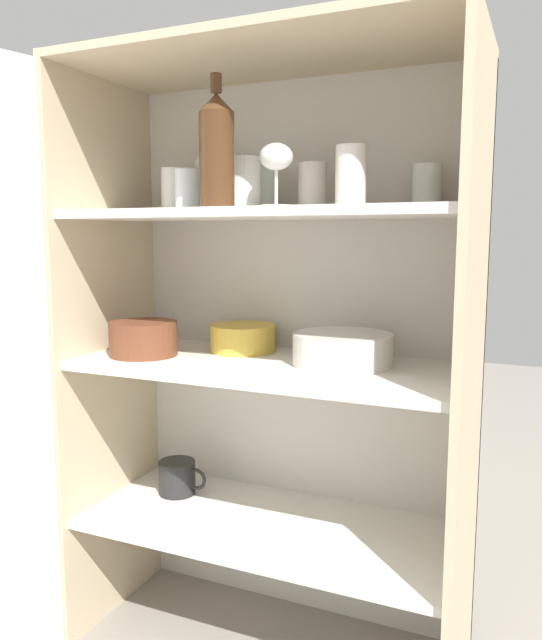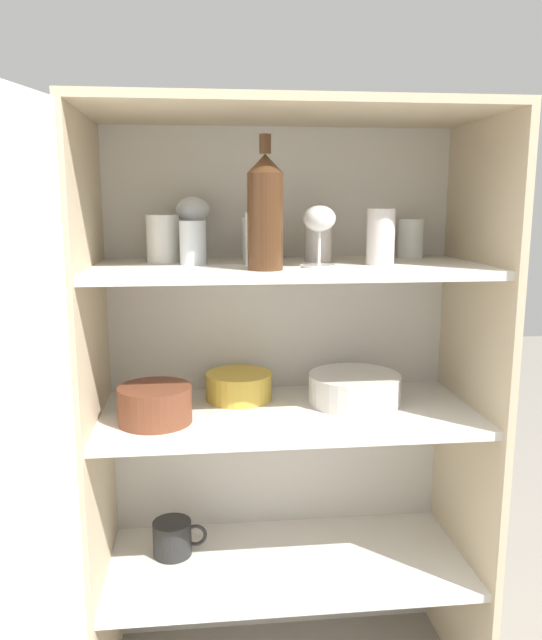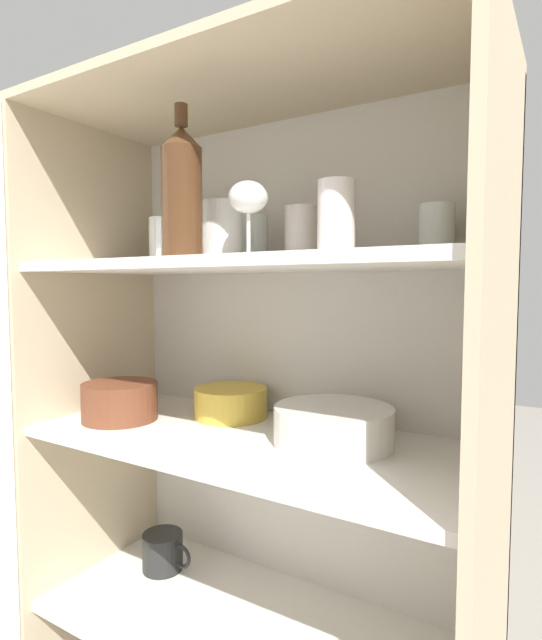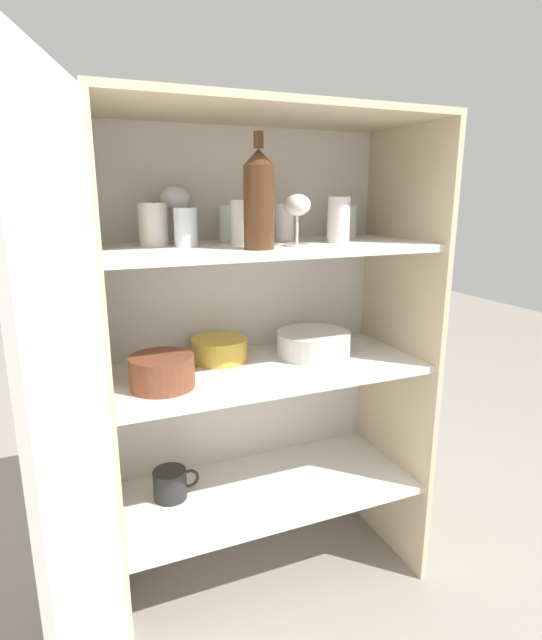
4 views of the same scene
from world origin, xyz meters
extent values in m
cube|color=silver|center=(0.00, 0.39, 0.69)|extent=(0.91, 0.02, 1.38)
cube|color=#CCB793|center=(-0.45, 0.19, 0.69)|extent=(0.02, 0.42, 1.38)
cube|color=#CCB793|center=(0.45, 0.19, 0.69)|extent=(0.02, 0.42, 1.38)
cube|color=#CCB793|center=(0.00, 0.19, 1.39)|extent=(0.91, 0.42, 0.02)
cube|color=silver|center=(0.00, 0.19, 0.31)|extent=(0.88, 0.38, 0.02)
cube|color=silver|center=(0.00, 0.19, 0.70)|extent=(0.88, 0.38, 0.02)
cube|color=silver|center=(0.00, 0.19, 1.05)|extent=(0.88, 0.38, 0.02)
cylinder|color=white|center=(-0.06, 0.30, 1.11)|extent=(0.08, 0.08, 0.10)
cylinder|color=white|center=(-0.22, 0.21, 1.10)|extent=(0.06, 0.06, 0.10)
cylinder|color=silver|center=(0.20, 0.16, 1.12)|extent=(0.06, 0.06, 0.12)
cylinder|color=white|center=(-0.29, 0.27, 1.11)|extent=(0.08, 0.08, 0.11)
cylinder|color=white|center=(-0.06, 0.19, 1.11)|extent=(0.08, 0.08, 0.12)
cylinder|color=silver|center=(0.08, 0.27, 1.11)|extent=(0.07, 0.07, 0.11)
cylinder|color=white|center=(0.33, 0.32, 1.10)|extent=(0.06, 0.06, 0.10)
cylinder|color=white|center=(-0.22, 0.32, 1.06)|extent=(0.06, 0.06, 0.01)
cylinder|color=white|center=(-0.22, 0.32, 1.10)|extent=(0.01, 0.01, 0.08)
ellipsoid|color=white|center=(-0.22, 0.32, 1.18)|extent=(0.08, 0.08, 0.07)
cylinder|color=white|center=(0.05, 0.12, 1.06)|extent=(0.07, 0.07, 0.01)
cylinder|color=white|center=(0.05, 0.12, 1.10)|extent=(0.01, 0.01, 0.07)
ellipsoid|color=white|center=(0.05, 0.12, 1.16)|extent=(0.07, 0.07, 0.06)
cylinder|color=#4C2D19|center=(-0.07, 0.08, 1.15)|extent=(0.07, 0.07, 0.20)
cone|color=#4C2D19|center=(-0.07, 0.08, 1.27)|extent=(0.07, 0.07, 0.04)
cylinder|color=#4C2D19|center=(-0.07, 0.08, 1.31)|extent=(0.02, 0.02, 0.04)
cylinder|color=silver|center=(0.17, 0.23, 0.71)|extent=(0.22, 0.22, 0.01)
cylinder|color=silver|center=(0.17, 0.23, 0.72)|extent=(0.22, 0.22, 0.01)
cylinder|color=silver|center=(0.17, 0.23, 0.73)|extent=(0.22, 0.22, 0.01)
cylinder|color=silver|center=(0.17, 0.23, 0.74)|extent=(0.22, 0.22, 0.01)
cylinder|color=silver|center=(0.17, 0.23, 0.75)|extent=(0.22, 0.22, 0.01)
cylinder|color=silver|center=(0.17, 0.23, 0.76)|extent=(0.22, 0.22, 0.01)
cylinder|color=silver|center=(0.17, 0.23, 0.77)|extent=(0.22, 0.22, 0.01)
cylinder|color=silver|center=(0.17, 0.23, 0.78)|extent=(0.22, 0.22, 0.01)
cylinder|color=brown|center=(-0.31, 0.14, 0.75)|extent=(0.16, 0.16, 0.08)
torus|color=brown|center=(-0.31, 0.14, 0.79)|extent=(0.16, 0.16, 0.01)
cylinder|color=gold|center=(-0.11, 0.29, 0.74)|extent=(0.16, 0.16, 0.07)
torus|color=gold|center=(-0.11, 0.29, 0.77)|extent=(0.16, 0.16, 0.01)
cylinder|color=black|center=(-0.29, 0.25, 0.36)|extent=(0.10, 0.10, 0.09)
torus|color=black|center=(-0.23, 0.25, 0.37)|extent=(0.06, 0.01, 0.06)
camera|label=1|loc=(0.58, -1.09, 1.00)|focal=35.00mm
camera|label=2|loc=(-0.19, -1.21, 1.20)|focal=35.00mm
camera|label=3|loc=(0.55, -0.61, 1.01)|focal=28.00mm
camera|label=4|loc=(-0.51, -1.06, 1.19)|focal=28.00mm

